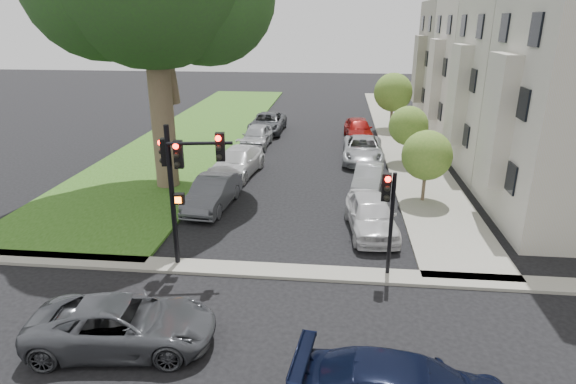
# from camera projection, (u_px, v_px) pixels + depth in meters

# --- Properties ---
(ground) EXTENTS (140.00, 140.00, 0.00)m
(ground) POSITION_uv_depth(u_px,v_px,m) (272.00, 304.00, 15.35)
(ground) COLOR black
(ground) RESTS_ON ground
(grass_strip) EXTENTS (8.00, 44.00, 0.12)m
(grass_strip) POSITION_uv_depth(u_px,v_px,m) (202.00, 131.00, 38.67)
(grass_strip) COLOR #254A10
(grass_strip) RESTS_ON ground
(sidewalk_right) EXTENTS (3.50, 44.00, 0.12)m
(sidewalk_right) POSITION_uv_depth(u_px,v_px,m) (400.00, 136.00, 37.12)
(sidewalk_right) COLOR #9C978A
(sidewalk_right) RESTS_ON ground
(sidewalk_cross) EXTENTS (60.00, 1.00, 0.12)m
(sidewalk_cross) POSITION_uv_depth(u_px,v_px,m) (279.00, 271.00, 17.21)
(sidewalk_cross) COLOR #9C978A
(sidewalk_cross) RESTS_ON ground
(house_b) EXTENTS (7.70, 7.55, 15.97)m
(house_b) POSITION_uv_depth(u_px,v_px,m) (534.00, 51.00, 26.28)
(house_b) COLOR #B5B09B
(house_b) RESTS_ON ground
(house_c) EXTENTS (7.70, 7.55, 15.97)m
(house_c) POSITION_uv_depth(u_px,v_px,m) (494.00, 44.00, 33.30)
(house_c) COLOR #ADA092
(house_c) RESTS_ON ground
(house_d) EXTENTS (7.70, 7.55, 15.97)m
(house_d) POSITION_uv_depth(u_px,v_px,m) (467.00, 39.00, 40.31)
(house_d) COLOR gray
(house_d) RESTS_ON ground
(small_tree_a) EXTENTS (2.41, 2.41, 3.62)m
(small_tree_a) POSITION_uv_depth(u_px,v_px,m) (427.00, 155.00, 23.03)
(small_tree_a) COLOR brown
(small_tree_a) RESTS_ON ground
(small_tree_b) EXTENTS (2.41, 2.41, 3.62)m
(small_tree_b) POSITION_uv_depth(u_px,v_px,m) (408.00, 126.00, 29.37)
(small_tree_b) COLOR brown
(small_tree_b) RESTS_ON ground
(small_tree_c) EXTENTS (3.05, 3.05, 4.58)m
(small_tree_c) POSITION_uv_depth(u_px,v_px,m) (393.00, 92.00, 38.33)
(small_tree_c) COLOR brown
(small_tree_c) RESTS_ON ground
(traffic_signal_main) EXTENTS (2.57, 0.67, 5.24)m
(traffic_signal_main) POSITION_uv_depth(u_px,v_px,m) (182.00, 171.00, 16.55)
(traffic_signal_main) COLOR black
(traffic_signal_main) RESTS_ON ground
(traffic_signal_secondary) EXTENTS (0.49, 0.40, 3.82)m
(traffic_signal_secondary) POSITION_uv_depth(u_px,v_px,m) (389.00, 206.00, 16.14)
(traffic_signal_secondary) COLOR black
(traffic_signal_secondary) RESTS_ON ground
(car_cross_near) EXTENTS (5.25, 2.89, 1.39)m
(car_cross_near) POSITION_uv_depth(u_px,v_px,m) (123.00, 324.00, 13.16)
(car_cross_near) COLOR #3F4247
(car_cross_near) RESTS_ON ground
(car_parked_0) EXTENTS (2.34, 4.85, 1.60)m
(car_parked_0) POSITION_uv_depth(u_px,v_px,m) (371.00, 214.00, 20.28)
(car_parked_0) COLOR silver
(car_parked_0) RESTS_ON ground
(car_parked_1) EXTENTS (1.92, 4.11, 1.30)m
(car_parked_1) POSITION_uv_depth(u_px,v_px,m) (368.00, 178.00, 25.42)
(car_parked_1) COLOR #999BA0
(car_parked_1) RESTS_ON ground
(car_parked_2) EXTENTS (2.61, 5.48, 1.51)m
(car_parked_2) POSITION_uv_depth(u_px,v_px,m) (363.00, 149.00, 30.55)
(car_parked_2) COLOR #999BA0
(car_parked_2) RESTS_ON ground
(car_parked_3) EXTENTS (2.30, 4.85, 1.60)m
(car_parked_3) POSITION_uv_depth(u_px,v_px,m) (358.00, 129.00, 36.04)
(car_parked_3) COLOR maroon
(car_parked_3) RESTS_ON ground
(car_parked_5) EXTENTS (2.02, 4.73, 1.51)m
(car_parked_5) POSITION_uv_depth(u_px,v_px,m) (213.00, 193.00, 22.90)
(car_parked_5) COLOR #3F4247
(car_parked_5) RESTS_ON ground
(car_parked_6) EXTENTS (2.89, 5.59, 1.55)m
(car_parked_6) POSITION_uv_depth(u_px,v_px,m) (237.00, 162.00, 27.77)
(car_parked_6) COLOR silver
(car_parked_6) RESTS_ON ground
(car_parked_7) EXTENTS (1.93, 4.57, 1.54)m
(car_parked_7) POSITION_uv_depth(u_px,v_px,m) (257.00, 136.00, 33.95)
(car_parked_7) COLOR #999BA0
(car_parked_7) RESTS_ON ground
(car_parked_8) EXTENTS (2.62, 5.53, 1.53)m
(car_parked_8) POSITION_uv_depth(u_px,v_px,m) (267.00, 123.00, 38.27)
(car_parked_8) COLOR #3F4247
(car_parked_8) RESTS_ON ground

